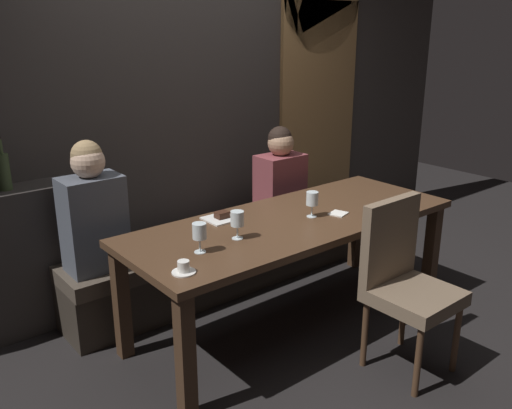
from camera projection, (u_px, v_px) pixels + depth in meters
name	position (u px, v px, depth m)	size (l,w,h in m)	color
ground	(291.00, 322.00, 3.66)	(9.00, 9.00, 0.00)	black
back_wall_tiled	(185.00, 80.00, 4.09)	(6.00, 0.12, 3.00)	#383330
arched_door	(318.00, 87.00, 4.89)	(0.90, 0.05, 2.55)	olive
dining_table	(293.00, 231.00, 3.46)	(2.20, 0.84, 0.74)	#412B1C
banquette_bench	(229.00, 258.00, 4.11)	(2.50, 0.44, 0.45)	#312A23
chair_near_side	(404.00, 275.00, 3.06)	(0.45, 0.45, 0.98)	#4C3321
diner_redhead	(93.00, 210.00, 3.29)	(0.36, 0.24, 0.81)	#4C515B
diner_bearded	(280.00, 175.00, 4.22)	(0.36, 0.24, 0.72)	brown
wine_bottle_pale_label	(4.00, 170.00, 3.25)	(0.08, 0.08, 0.33)	#384728
wine_glass_far_left	(312.00, 199.00, 3.42)	(0.08, 0.08, 0.16)	silver
wine_glass_center_front	(237.00, 219.00, 3.07)	(0.08, 0.08, 0.16)	silver
wine_glass_near_left	(199.00, 232.00, 2.88)	(0.08, 0.08, 0.16)	silver
espresso_cup	(184.00, 268.00, 2.66)	(0.12, 0.12, 0.06)	white
dessert_plate	(221.00, 217.00, 3.40)	(0.19, 0.19, 0.05)	white
folded_napkin	(338.00, 214.00, 3.50)	(0.11, 0.10, 0.01)	silver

